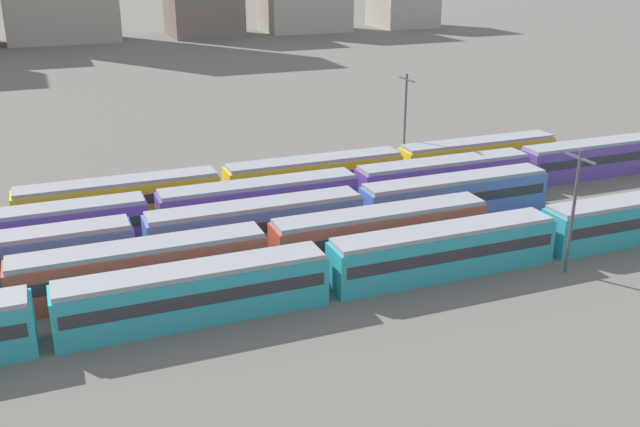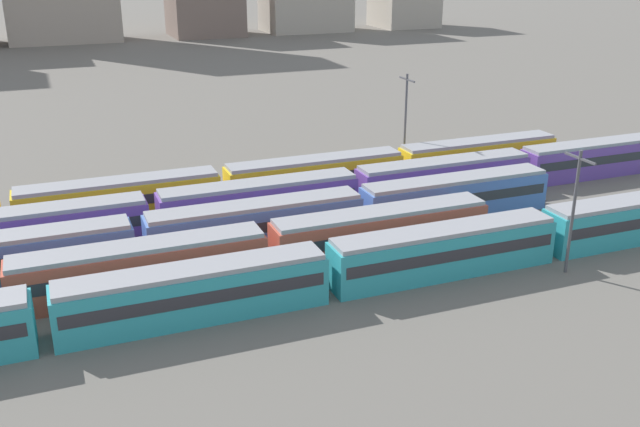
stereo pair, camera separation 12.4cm
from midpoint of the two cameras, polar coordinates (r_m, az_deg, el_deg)
name	(u,v)px [view 1 (the left image)]	position (r m, az deg, el deg)	size (l,w,h in m)	color
train_track_0	(547,233)	(59.90, 17.51, -1.49)	(112.50, 3.06, 3.75)	teal
train_track_1	(141,268)	(52.67, -14.07, -4.22)	(55.80, 3.06, 3.75)	#BC4C38
train_track_2	(256,224)	(59.18, -5.17, -0.84)	(55.80, 3.06, 3.75)	#4C70BC
train_track_3	(356,189)	(67.48, 2.81, 1.97)	(74.70, 3.06, 3.75)	#6B429E
train_track_4	(222,187)	(68.60, -7.85, 2.11)	(74.70, 3.06, 3.75)	yellow
catenary_pole_0	(574,206)	(56.13, 19.44, 0.56)	(0.24, 3.20, 9.61)	#4C4C51
catenary_pole_1	(405,119)	(77.42, 6.72, 7.43)	(0.24, 3.20, 10.80)	#4C4C51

